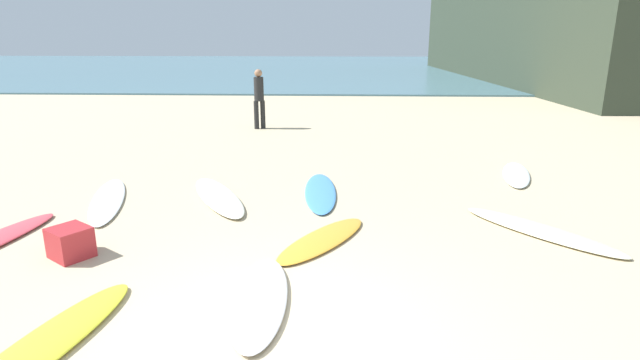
{
  "coord_description": "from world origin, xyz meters",
  "views": [
    {
      "loc": [
        0.56,
        -3.92,
        2.69
      ],
      "look_at": [
        0.22,
        4.36,
        0.3
      ],
      "focal_mm": 28.47,
      "sensor_mm": 36.0,
      "label": 1
    }
  ],
  "objects_px": {
    "surfboard_2": "(108,200)",
    "surfboard_4": "(540,230)",
    "surfboard_7": "(218,196)",
    "surfboard_3": "(320,192)",
    "surfboard_1": "(323,240)",
    "beachgoer_near": "(259,96)",
    "surfboard_5": "(42,347)",
    "surfboard_8": "(260,299)",
    "surfboard_0": "(516,174)",
    "beach_cooler": "(70,243)"
  },
  "relations": [
    {
      "from": "surfboard_2",
      "to": "surfboard_4",
      "type": "bearing_deg",
      "value": -27.56
    },
    {
      "from": "surfboard_2",
      "to": "surfboard_7",
      "type": "relative_size",
      "value": 1.07
    },
    {
      "from": "surfboard_3",
      "to": "surfboard_4",
      "type": "bearing_deg",
      "value": -31.22
    },
    {
      "from": "surfboard_1",
      "to": "beachgoer_near",
      "type": "relative_size",
      "value": 1.11
    },
    {
      "from": "surfboard_7",
      "to": "beachgoer_near",
      "type": "height_order",
      "value": "beachgoer_near"
    },
    {
      "from": "surfboard_2",
      "to": "surfboard_5",
      "type": "bearing_deg",
      "value": -91.14
    },
    {
      "from": "surfboard_2",
      "to": "beachgoer_near",
      "type": "relative_size",
      "value": 1.51
    },
    {
      "from": "surfboard_1",
      "to": "surfboard_2",
      "type": "xyz_separation_m",
      "value": [
        -3.65,
        1.55,
        0.0
      ]
    },
    {
      "from": "surfboard_2",
      "to": "surfboard_8",
      "type": "xyz_separation_m",
      "value": [
        3.06,
        -3.19,
        0.01
      ]
    },
    {
      "from": "surfboard_2",
      "to": "beachgoer_near",
      "type": "xyz_separation_m",
      "value": [
        1.49,
        6.86,
        0.93
      ]
    },
    {
      "from": "surfboard_8",
      "to": "surfboard_2",
      "type": "bearing_deg",
      "value": 130.68
    },
    {
      "from": "surfboard_0",
      "to": "surfboard_7",
      "type": "distance_m",
      "value": 5.77
    },
    {
      "from": "surfboard_4",
      "to": "beach_cooler",
      "type": "relative_size",
      "value": 5.25
    },
    {
      "from": "surfboard_2",
      "to": "beachgoer_near",
      "type": "distance_m",
      "value": 7.08
    },
    {
      "from": "surfboard_3",
      "to": "beach_cooler",
      "type": "height_order",
      "value": "beach_cooler"
    },
    {
      "from": "surfboard_0",
      "to": "surfboard_8",
      "type": "bearing_deg",
      "value": 65.72
    },
    {
      "from": "surfboard_4",
      "to": "beachgoer_near",
      "type": "distance_m",
      "value": 9.56
    },
    {
      "from": "surfboard_2",
      "to": "beach_cooler",
      "type": "distance_m",
      "value": 2.23
    },
    {
      "from": "surfboard_2",
      "to": "surfboard_7",
      "type": "distance_m",
      "value": 1.83
    },
    {
      "from": "surfboard_0",
      "to": "surfboard_3",
      "type": "xyz_separation_m",
      "value": [
        -3.81,
        -1.31,
        -0.0
      ]
    },
    {
      "from": "surfboard_0",
      "to": "surfboard_7",
      "type": "relative_size",
      "value": 0.82
    },
    {
      "from": "surfboard_2",
      "to": "surfboard_3",
      "type": "distance_m",
      "value": 3.58
    },
    {
      "from": "surfboard_7",
      "to": "beachgoer_near",
      "type": "xyz_separation_m",
      "value": [
        -0.32,
        6.64,
        0.91
      ]
    },
    {
      "from": "surfboard_1",
      "to": "beachgoer_near",
      "type": "height_order",
      "value": "beachgoer_near"
    },
    {
      "from": "surfboard_2",
      "to": "surfboard_3",
      "type": "xyz_separation_m",
      "value": [
        3.53,
        0.58,
        0.0
      ]
    },
    {
      "from": "surfboard_3",
      "to": "beach_cooler",
      "type": "bearing_deg",
      "value": -140.9
    },
    {
      "from": "surfboard_1",
      "to": "surfboard_2",
      "type": "bearing_deg",
      "value": -171.78
    },
    {
      "from": "surfboard_3",
      "to": "surfboard_8",
      "type": "bearing_deg",
      "value": -100.38
    },
    {
      "from": "surfboard_2",
      "to": "surfboard_8",
      "type": "relative_size",
      "value": 1.33
    },
    {
      "from": "beach_cooler",
      "to": "surfboard_7",
      "type": "bearing_deg",
      "value": 61.56
    },
    {
      "from": "surfboard_5",
      "to": "beachgoer_near",
      "type": "height_order",
      "value": "beachgoer_near"
    },
    {
      "from": "surfboard_4",
      "to": "surfboard_2",
      "type": "bearing_deg",
      "value": 130.45
    },
    {
      "from": "surfboard_3",
      "to": "surfboard_5",
      "type": "distance_m",
      "value": 5.2
    },
    {
      "from": "beachgoer_near",
      "to": "surfboard_8",
      "type": "bearing_deg",
      "value": 70.87
    },
    {
      "from": "beach_cooler",
      "to": "surfboard_4",
      "type": "bearing_deg",
      "value": 9.74
    },
    {
      "from": "surfboard_5",
      "to": "beachgoer_near",
      "type": "distance_m",
      "value": 11.0
    },
    {
      "from": "surfboard_7",
      "to": "surfboard_8",
      "type": "height_order",
      "value": "same"
    },
    {
      "from": "surfboard_8",
      "to": "surfboard_5",
      "type": "bearing_deg",
      "value": -156.28
    },
    {
      "from": "surfboard_0",
      "to": "beach_cooler",
      "type": "xyz_separation_m",
      "value": [
        -6.82,
        -4.05,
        0.16
      ]
    },
    {
      "from": "surfboard_1",
      "to": "surfboard_7",
      "type": "relative_size",
      "value": 0.79
    },
    {
      "from": "surfboard_0",
      "to": "surfboard_5",
      "type": "distance_m",
      "value": 8.53
    },
    {
      "from": "surfboard_1",
      "to": "surfboard_5",
      "type": "distance_m",
      "value": 3.49
    },
    {
      "from": "surfboard_0",
      "to": "surfboard_7",
      "type": "height_order",
      "value": "surfboard_7"
    },
    {
      "from": "surfboard_1",
      "to": "surfboard_8",
      "type": "xyz_separation_m",
      "value": [
        -0.59,
        -1.65,
        0.01
      ]
    },
    {
      "from": "surfboard_3",
      "to": "surfboard_7",
      "type": "distance_m",
      "value": 1.75
    },
    {
      "from": "surfboard_7",
      "to": "beach_cooler",
      "type": "relative_size",
      "value": 5.29
    },
    {
      "from": "surfboard_4",
      "to": "surfboard_7",
      "type": "relative_size",
      "value": 0.99
    },
    {
      "from": "surfboard_5",
      "to": "beach_cooler",
      "type": "relative_size",
      "value": 5.27
    },
    {
      "from": "surfboard_3",
      "to": "surfboard_5",
      "type": "height_order",
      "value": "surfboard_5"
    },
    {
      "from": "surfboard_7",
      "to": "surfboard_0",
      "type": "bearing_deg",
      "value": -10.4
    }
  ]
}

